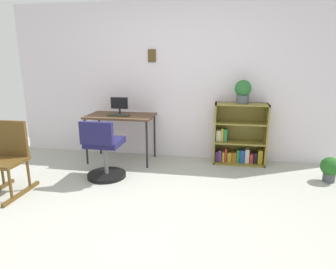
{
  "coord_description": "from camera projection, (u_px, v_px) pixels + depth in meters",
  "views": [
    {
      "loc": [
        0.75,
        -2.42,
        1.54
      ],
      "look_at": [
        0.1,
        1.27,
        0.58
      ],
      "focal_mm": 30.78,
      "sensor_mm": 36.0,
      "label": 1
    }
  ],
  "objects": [
    {
      "name": "office_chair",
      "position": [
        104.0,
        153.0,
        3.79
      ],
      "size": [
        0.52,
        0.55,
        0.82
      ],
      "color": "black",
      "rests_on": "ground_plane"
    },
    {
      "name": "bookshelf_low",
      "position": [
        239.0,
        138.0,
        4.4
      ],
      "size": [
        0.77,
        0.3,
        0.93
      ],
      "color": "olive",
      "rests_on": "ground_plane"
    },
    {
      "name": "wall_back",
      "position": [
        171.0,
        82.0,
        4.56
      ],
      "size": [
        5.2,
        0.12,
        2.42
      ],
      "color": "silver",
      "rests_on": "ground_plane"
    },
    {
      "name": "potted_plant_on_shelf",
      "position": [
        243.0,
        91.0,
        4.17
      ],
      "size": [
        0.24,
        0.24,
        0.34
      ],
      "color": "#474C51",
      "rests_on": "bookshelf_low"
    },
    {
      "name": "keyboard",
      "position": [
        119.0,
        115.0,
        4.33
      ],
      "size": [
        0.33,
        0.12,
        0.02
      ],
      "primitive_type": "cube",
      "color": "#2A3522",
      "rests_on": "desk"
    },
    {
      "name": "desk",
      "position": [
        121.0,
        119.0,
        4.42
      ],
      "size": [
        1.02,
        0.6,
        0.73
      ],
      "color": "#513724",
      "rests_on": "ground_plane"
    },
    {
      "name": "potted_plant_floor",
      "position": [
        330.0,
        168.0,
        3.73
      ],
      "size": [
        0.25,
        0.25,
        0.34
      ],
      "color": "#474C51",
      "rests_on": "ground_plane"
    },
    {
      "name": "monitor",
      "position": [
        119.0,
        105.0,
        4.41
      ],
      "size": [
        0.27,
        0.14,
        0.27
      ],
      "color": "#262628",
      "rests_on": "desk"
    },
    {
      "name": "rocking_chair",
      "position": [
        8.0,
        157.0,
        3.39
      ],
      "size": [
        0.42,
        0.64,
        0.85
      ],
      "color": "#553B18",
      "rests_on": "ground_plane"
    },
    {
      "name": "ground_plane",
      "position": [
        136.0,
        223.0,
        2.81
      ],
      "size": [
        6.24,
        6.24,
        0.0
      ],
      "primitive_type": "plane",
      "color": "#A6A69B"
    }
  ]
}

